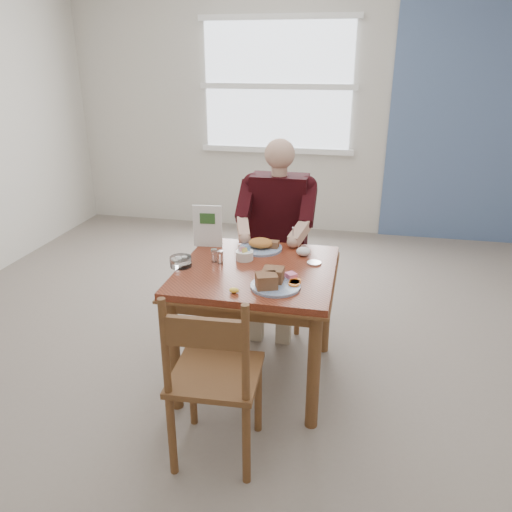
% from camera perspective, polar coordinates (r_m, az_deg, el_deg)
% --- Properties ---
extents(floor, '(6.00, 6.00, 0.00)m').
position_cam_1_polar(floor, '(3.28, 0.08, -13.48)').
color(floor, slate).
rests_on(floor, ground).
extents(wall_back, '(5.50, 0.00, 5.50)m').
position_cam_1_polar(wall_back, '(5.67, 6.64, 16.66)').
color(wall_back, beige).
rests_on(wall_back, ground).
extents(accent_panel, '(1.60, 0.02, 2.80)m').
position_cam_1_polar(accent_panel, '(5.72, 23.36, 15.14)').
color(accent_panel, '#4E6591').
rests_on(accent_panel, ground).
extents(lemon_wedge, '(0.06, 0.05, 0.03)m').
position_cam_1_polar(lemon_wedge, '(2.61, -2.53, -3.94)').
color(lemon_wedge, yellow).
rests_on(lemon_wedge, table).
extents(napkin, '(0.10, 0.08, 0.06)m').
position_cam_1_polar(napkin, '(3.09, 5.45, 0.52)').
color(napkin, white).
rests_on(napkin, table).
extents(metal_dish, '(0.11, 0.11, 0.01)m').
position_cam_1_polar(metal_dish, '(2.99, 6.66, -0.79)').
color(metal_dish, silver).
rests_on(metal_dish, table).
extents(window, '(1.72, 0.04, 1.42)m').
position_cam_1_polar(window, '(5.68, 2.46, 18.80)').
color(window, white).
rests_on(window, wall_back).
extents(table, '(0.92, 0.92, 0.75)m').
position_cam_1_polar(table, '(2.96, 0.08, -3.34)').
color(table, maroon).
rests_on(table, ground).
extents(chair_far, '(0.42, 0.42, 0.95)m').
position_cam_1_polar(chair_far, '(3.74, 2.61, -0.48)').
color(chair_far, brown).
rests_on(chair_far, ground).
extents(chair_near, '(0.44, 0.44, 0.95)m').
position_cam_1_polar(chair_near, '(2.45, -4.87, -13.67)').
color(chair_near, brown).
rests_on(chair_near, ground).
extents(diner, '(0.53, 0.56, 1.39)m').
position_cam_1_polar(diner, '(3.55, 2.46, 3.96)').
color(diner, gray).
rests_on(diner, chair_far).
extents(near_plate, '(0.32, 0.32, 0.09)m').
position_cam_1_polar(near_plate, '(2.67, 2.01, -2.87)').
color(near_plate, white).
rests_on(near_plate, table).
extents(far_plate, '(0.29, 0.29, 0.07)m').
position_cam_1_polar(far_plate, '(3.18, 0.65, 1.23)').
color(far_plate, white).
rests_on(far_plate, table).
extents(caddy, '(0.14, 0.14, 0.08)m').
position_cam_1_polar(caddy, '(3.02, -1.33, 0.10)').
color(caddy, white).
rests_on(caddy, table).
extents(shakers, '(0.09, 0.07, 0.08)m').
position_cam_1_polar(shakers, '(2.98, -4.45, -0.02)').
color(shakers, white).
rests_on(shakers, table).
extents(creamer, '(0.14, 0.14, 0.06)m').
position_cam_1_polar(creamer, '(2.96, -8.60, -0.62)').
color(creamer, white).
rests_on(creamer, table).
extents(menu, '(0.19, 0.03, 0.27)m').
position_cam_1_polar(menu, '(3.21, -5.56, 3.44)').
color(menu, white).
rests_on(menu, table).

